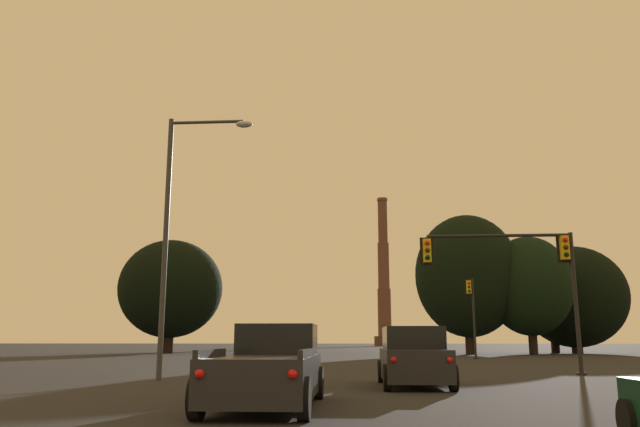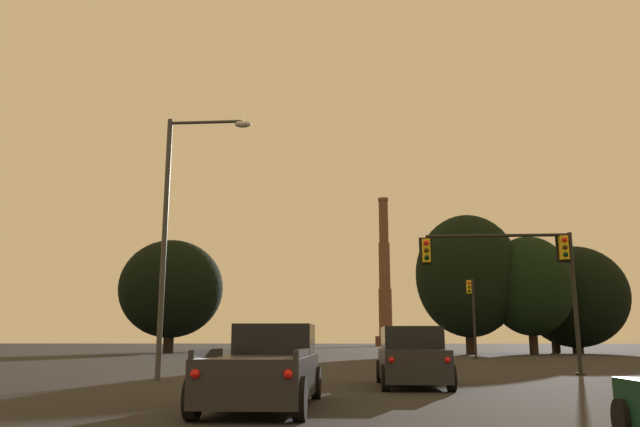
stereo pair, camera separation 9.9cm
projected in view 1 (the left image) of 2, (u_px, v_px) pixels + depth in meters
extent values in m
cube|color=#232328|center=(267.00, 377.00, 13.49)|extent=(2.08, 5.43, 0.88)
cube|color=black|center=(278.00, 339.00, 15.36)|extent=(1.87, 1.83, 0.72)
cube|color=#232328|center=(211.00, 353.00, 12.29)|extent=(0.13, 2.43, 0.16)
cube|color=#232328|center=(306.00, 353.00, 12.18)|extent=(0.13, 2.43, 0.16)
cylinder|color=black|center=(241.00, 382.00, 15.64)|extent=(0.23, 0.80, 0.80)
cylinder|color=black|center=(319.00, 383.00, 15.53)|extent=(0.23, 0.80, 0.80)
cylinder|color=black|center=(197.00, 398.00, 11.34)|extent=(0.23, 0.80, 0.80)
cylinder|color=black|center=(304.00, 399.00, 11.23)|extent=(0.23, 0.80, 0.80)
sphere|color=red|center=(199.00, 374.00, 10.91)|extent=(0.17, 0.17, 0.17)
sphere|color=red|center=(293.00, 374.00, 10.82)|extent=(0.17, 0.17, 0.17)
cylinder|color=black|center=(631.00, 420.00, 9.02)|extent=(0.24, 0.61, 0.60)
cube|color=#232328|center=(413.00, 364.00, 19.76)|extent=(2.02, 4.84, 0.95)
cube|color=black|center=(412.00, 338.00, 20.05)|extent=(1.84, 2.84, 0.70)
cylinder|color=black|center=(381.00, 371.00, 21.63)|extent=(0.24, 0.76, 0.76)
cylinder|color=black|center=(436.00, 371.00, 21.54)|extent=(0.24, 0.76, 0.76)
cylinder|color=black|center=(387.00, 378.00, 17.87)|extent=(0.24, 0.76, 0.76)
cylinder|color=black|center=(453.00, 378.00, 17.77)|extent=(0.24, 0.76, 0.76)
sphere|color=red|center=(394.00, 360.00, 17.48)|extent=(0.17, 0.17, 0.17)
sphere|color=red|center=(450.00, 360.00, 17.40)|extent=(0.17, 0.17, 0.17)
cylinder|color=black|center=(474.00, 318.00, 49.33)|extent=(0.18, 0.18, 6.29)
cylinder|color=black|center=(476.00, 358.00, 48.71)|extent=(0.40, 0.40, 0.10)
cube|color=yellow|center=(469.00, 287.00, 49.85)|extent=(0.34, 0.34, 1.04)
cube|color=black|center=(468.00, 287.00, 50.02)|extent=(0.58, 0.03, 1.25)
sphere|color=red|center=(469.00, 283.00, 49.72)|extent=(0.22, 0.22, 0.22)
sphere|color=#352604|center=(469.00, 287.00, 49.66)|extent=(0.22, 0.22, 0.22)
sphere|color=black|center=(469.00, 291.00, 49.60)|extent=(0.22, 0.22, 0.22)
cylinder|color=black|center=(576.00, 302.00, 26.63)|extent=(0.18, 0.18, 6.06)
cylinder|color=black|center=(582.00, 374.00, 26.03)|extent=(0.40, 0.40, 0.10)
cube|color=yellow|center=(565.00, 248.00, 27.12)|extent=(0.34, 0.34, 1.04)
cube|color=black|center=(563.00, 248.00, 27.30)|extent=(0.58, 0.03, 1.25)
sphere|color=red|center=(565.00, 240.00, 27.00)|extent=(0.22, 0.22, 0.22)
sphere|color=#352604|center=(566.00, 247.00, 26.93)|extent=(0.22, 0.22, 0.22)
sphere|color=black|center=(567.00, 255.00, 26.87)|extent=(0.22, 0.22, 0.22)
cylinder|color=black|center=(498.00, 236.00, 27.43)|extent=(6.23, 0.14, 0.14)
sphere|color=black|center=(570.00, 235.00, 27.21)|extent=(0.18, 0.18, 0.18)
cube|color=yellow|center=(427.00, 251.00, 27.52)|extent=(0.34, 0.34, 1.04)
cube|color=black|center=(427.00, 251.00, 27.70)|extent=(0.58, 0.03, 1.25)
sphere|color=red|center=(427.00, 243.00, 27.40)|extent=(0.22, 0.22, 0.22)
sphere|color=#352604|center=(427.00, 250.00, 27.34)|extent=(0.22, 0.22, 0.22)
sphere|color=black|center=(428.00, 257.00, 27.27)|extent=(0.22, 0.22, 0.22)
cylinder|color=#38383A|center=(165.00, 245.00, 23.44)|extent=(0.20, 0.20, 9.93)
cylinder|color=#38383A|center=(208.00, 122.00, 24.30)|extent=(2.88, 0.12, 0.12)
sphere|color=#38383A|center=(171.00, 123.00, 24.40)|extent=(0.20, 0.20, 0.20)
ellipsoid|color=silver|center=(244.00, 124.00, 24.17)|extent=(0.64, 0.36, 0.26)
cylinder|color=#523427|center=(385.00, 341.00, 158.41)|extent=(5.44, 5.44, 2.50)
cylinder|color=brown|center=(385.00, 312.00, 159.86)|extent=(3.40, 3.40, 12.01)
cylinder|color=brown|center=(384.00, 266.00, 162.26)|extent=(2.92, 2.92, 12.01)
cylinder|color=brown|center=(383.00, 220.00, 164.66)|extent=(2.45, 2.45, 12.01)
cylinder|color=brown|center=(382.00, 200.00, 165.80)|extent=(2.74, 2.74, 0.70)
cylinder|color=black|center=(533.00, 339.00, 64.38)|extent=(0.89, 0.89, 3.18)
ellipsoid|color=black|center=(529.00, 286.00, 65.48)|extent=(8.92, 8.03, 10.40)
cylinder|color=black|center=(168.00, 339.00, 69.68)|extent=(1.17, 1.17, 3.08)
ellipsoid|color=black|center=(171.00, 288.00, 70.82)|extent=(11.74, 10.56, 11.06)
cylinder|color=black|center=(471.00, 338.00, 65.36)|extent=(1.11, 1.11, 3.37)
ellipsoid|color=black|center=(468.00, 275.00, 66.67)|extent=(11.12, 10.01, 13.06)
cylinder|color=black|center=(555.00, 340.00, 73.29)|extent=(0.96, 0.96, 3.05)
ellipsoid|color=black|center=(552.00, 293.00, 74.37)|extent=(9.64, 8.67, 10.40)
cylinder|color=black|center=(577.00, 344.00, 70.33)|extent=(1.21, 1.21, 2.06)
ellipsoid|color=black|center=(573.00, 296.00, 71.40)|extent=(12.08, 10.87, 11.53)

